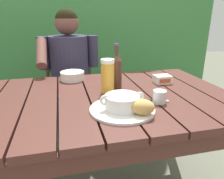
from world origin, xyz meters
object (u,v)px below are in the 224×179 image
Objects in this scene: beer_bottle at (116,70)px; table_knife at (152,101)px; beer_glass at (108,76)px; butter_tub at (162,79)px; person_eating at (70,71)px; bread_roll at (142,107)px; soup_bowl at (122,101)px; diner_bowl at (72,76)px; chair_near_diner at (71,89)px; water_glass_small at (159,97)px; serving_plate at (122,109)px.

beer_bottle reaches higher than table_knife.
butter_tub is (0.38, 0.09, -0.07)m from beer_glass.
butter_tub is at bearing -44.77° from person_eating.
person_eating is 0.64m from beer_bottle.
soup_bowl is at bearing 130.60° from bread_roll.
chair_near_diner is at bearing 90.00° from diner_bowl.
table_knife is at bearing -124.88° from butter_tub.
diner_bowl is (-0.39, 0.50, -0.00)m from water_glass_small.
person_eating is at bearing 90.49° from diner_bowl.
person_eating is at bearing 115.12° from water_glass_small.
chair_near_diner is 8.90× the size of butter_tub.
water_glass_small is at bearing -61.10° from beer_bottle.
beer_bottle is (0.24, -0.78, 0.36)m from chair_near_diner.
serving_plate is 0.04m from soup_bowl.
diner_bowl reaches higher than table_knife.
bread_roll is at bearing -126.96° from table_knife.
diner_bowl is (-0.26, 0.63, -0.02)m from bread_roll.
person_eating is 6.28× the size of beer_glass.
butter_tub is (0.30, 0.42, -0.02)m from bread_roll.
table_knife is at bearing -44.56° from beer_glass.
beer_bottle reaches higher than water_glass_small.
soup_bowl is 0.58m from diner_bowl.
serving_plate is at bearing -87.39° from beer_glass.
chair_near_diner is 1.24m from bread_roll.
bread_roll reaches higher than serving_plate.
table_knife is (0.37, -0.83, 0.03)m from person_eating.
chair_near_diner is 13.91× the size of water_glass_small.
table_knife is (-0.03, 0.02, -0.03)m from water_glass_small.
chair_near_diner is 1.12m from table_knife.
diner_bowl is (0.00, -0.35, 0.05)m from person_eating.
person_eating reaches higher than beer_bottle.
beer_glass is 1.19× the size of diner_bowl.
beer_glass is at bearing -134.93° from beer_bottle.
beer_glass reaches higher than bread_roll.
beer_glass is at bearing -74.39° from person_eating.
beer_bottle is 0.30m from table_knife.
bread_roll is 0.40m from beer_bottle.
soup_bowl is at bearing -99.96° from beer_bottle.
person_eating is at bearing 105.61° from beer_glass.
beer_bottle is at bearing -72.52° from chair_near_diner.
person_eating is 17.68× the size of water_glass_small.
beer_bottle reaches higher than bread_roll.
beer_bottle reaches higher than serving_plate.
beer_glass is at bearing 103.30° from bread_roll.
serving_plate is 1.87× the size of diner_bowl.
table_knife is at bearing 147.19° from water_glass_small.
beer_bottle is at bearing -175.89° from butter_tub.
beer_glass reaches higher than soup_bowl.
butter_tub is at bearing -20.42° from diner_bowl.
chair_near_diner reaches higher than beer_glass.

